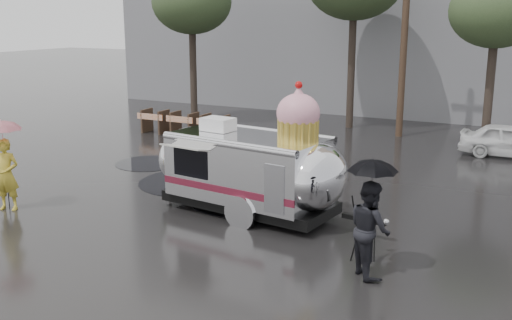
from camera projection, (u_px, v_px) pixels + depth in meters
The scene contains 12 objects.
ground at pixel (146, 231), 14.09m from camera, with size 120.00×120.00×0.00m, color black.
puddles at pixel (197, 183), 18.08m from camera, with size 7.44×4.87×0.01m.
utility_pole at pixel (405, 23), 24.01m from camera, with size 1.60×0.28×9.00m.
tree_left at pixel (192, 3), 27.13m from camera, with size 3.64×3.64×6.95m.
tree_right at pixel (497, 12), 21.49m from camera, with size 3.36×3.36×6.42m.
barricade_row at pixel (184, 124), 25.04m from camera, with size 4.30×0.80×1.00m.
airstream_trailer at pixel (252, 166), 15.08m from camera, with size 6.53×2.73×3.54m.
person_left at pixel (6, 175), 15.46m from camera, with size 0.68×0.45×1.88m, color gold.
umbrella_pink at pixel (2, 136), 15.21m from camera, with size 1.23×1.23×2.39m.
person_right at pixel (370, 229), 11.52m from camera, with size 0.91×0.51×1.90m, color black.
umbrella_black at pixel (372, 179), 11.29m from camera, with size 1.18×1.18×2.36m.
tripod at pixel (363, 222), 12.32m from camera, with size 0.58×0.54×1.40m.
Camera 1 is at (8.34, -10.66, 4.97)m, focal length 42.00 mm.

